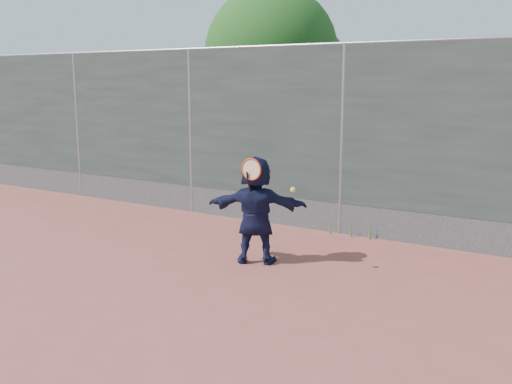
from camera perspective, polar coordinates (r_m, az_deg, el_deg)
The scene contains 6 objects.
ground at distance 6.48m, azimuth -4.04°, elevation -11.03°, with size 80.00×80.00×0.00m, color #9E4C42.
player at distance 7.65m, azimuth -0.00°, elevation -1.79°, with size 1.36×0.43×1.46m, color #131736.
fence at distance 9.13m, azimuth 8.62°, elevation 5.57°, with size 20.00×0.06×3.03m.
swing_action at distance 7.34m, azimuth -0.07°, elevation 1.95°, with size 0.76×0.13×0.51m.
tree_left at distance 13.09m, azimuth 2.25°, elevation 13.24°, with size 3.15×3.00×4.53m.
weed_clump at distance 9.16m, azimuth 9.78°, elevation -3.65°, with size 0.68×0.07×0.30m.
Camera 1 is at (3.48, -4.90, 2.43)m, focal length 40.00 mm.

